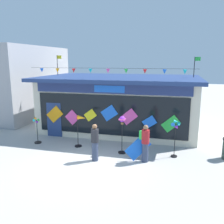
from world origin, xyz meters
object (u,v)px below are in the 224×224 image
(kite_shop_building, at_px, (120,102))
(person_mid_plaza, at_px, (145,142))
(wind_spinner_left, at_px, (80,126))
(wind_spinner_center_right, at_px, (175,130))
(wind_spinner_far_left, at_px, (37,130))
(wind_spinner_center_left, at_px, (122,127))
(display_kite_on_ground, at_px, (138,148))
(person_near_camera, at_px, (95,142))

(kite_shop_building, bearing_deg, person_mid_plaza, -65.90)
(wind_spinner_left, xyz_separation_m, person_mid_plaza, (3.43, -1.03, -0.25))
(wind_spinner_center_right, distance_m, person_mid_plaza, 1.57)
(kite_shop_building, bearing_deg, wind_spinner_center_right, -50.08)
(wind_spinner_center_right, bearing_deg, wind_spinner_far_left, 179.00)
(wind_spinner_left, xyz_separation_m, wind_spinner_center_right, (4.68, -0.18, 0.16))
(person_mid_plaza, bearing_deg, wind_spinner_far_left, 120.76)
(kite_shop_building, relative_size, wind_spinner_center_right, 5.43)
(wind_spinner_center_left, distance_m, person_mid_plaza, 1.46)
(kite_shop_building, xyz_separation_m, display_kite_on_ground, (1.93, -4.95, -1.14))
(person_near_camera, height_order, person_mid_plaza, same)
(wind_spinner_far_left, height_order, display_kite_on_ground, wind_spinner_far_left)
(wind_spinner_center_left, height_order, person_mid_plaza, wind_spinner_center_left)
(kite_shop_building, distance_m, person_mid_plaza, 5.59)
(kite_shop_building, relative_size, wind_spinner_left, 5.84)
(wind_spinner_left, distance_m, display_kite_on_ground, 3.29)
(wind_spinner_far_left, xyz_separation_m, display_kite_on_ground, (5.59, -0.88, -0.15))
(wind_spinner_center_left, bearing_deg, person_near_camera, -129.71)
(wind_spinner_center_right, xyz_separation_m, display_kite_on_ground, (-1.58, -0.75, -0.71))
(person_near_camera, bearing_deg, kite_shop_building, 33.55)
(wind_spinner_far_left, height_order, person_near_camera, person_near_camera)
(wind_spinner_center_left, distance_m, wind_spinner_center_right, 2.45)
(wind_spinner_left, height_order, display_kite_on_ground, wind_spinner_left)
(kite_shop_building, bearing_deg, wind_spinner_left, -106.28)
(wind_spinner_left, relative_size, person_near_camera, 0.99)
(kite_shop_building, xyz_separation_m, person_mid_plaza, (2.26, -5.05, -0.84))
(kite_shop_building, height_order, person_near_camera, kite_shop_building)
(wind_spinner_far_left, relative_size, person_near_camera, 0.86)
(person_mid_plaza, bearing_deg, person_near_camera, 141.70)
(wind_spinner_left, height_order, wind_spinner_center_right, wind_spinner_center_right)
(wind_spinner_far_left, relative_size, display_kite_on_ground, 1.32)
(kite_shop_building, distance_m, wind_spinner_far_left, 5.56)
(wind_spinner_far_left, bearing_deg, person_mid_plaza, -9.38)
(wind_spinner_left, relative_size, wind_spinner_center_left, 0.91)
(wind_spinner_far_left, distance_m, wind_spinner_center_right, 7.19)
(display_kite_on_ground, bearing_deg, wind_spinner_center_left, 144.12)
(person_near_camera, bearing_deg, wind_spinner_center_right, -36.71)
(person_near_camera, relative_size, person_mid_plaza, 1.00)
(wind_spinner_center_right, height_order, person_mid_plaza, wind_spinner_center_right)
(wind_spinner_left, height_order, person_mid_plaza, person_mid_plaza)
(wind_spinner_far_left, distance_m, wind_spinner_left, 2.52)
(wind_spinner_far_left, xyz_separation_m, wind_spinner_center_left, (4.73, -0.25, 0.58))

